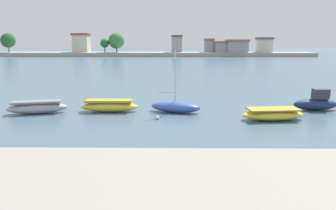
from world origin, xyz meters
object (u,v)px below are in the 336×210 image
moored_boat_6 (273,114)px  moored_boat_7 (316,103)px  moored_boat_3 (37,107)px  mooring_buoy_3 (65,106)px  moored_boat_5 (175,107)px  mooring_buoy_4 (158,117)px  moored_boat_4 (109,106)px

moored_boat_6 → moored_boat_7: (4.80, 3.60, 0.20)m
moored_boat_3 → mooring_buoy_3: bearing=41.2°
moored_boat_5 → mooring_buoy_4: bearing=-102.5°
moored_boat_3 → moored_boat_5: bearing=-10.6°
moored_boat_4 → mooring_buoy_4: bearing=-33.1°
moored_boat_5 → moored_boat_7: size_ratio=1.35×
moored_boat_5 → moored_boat_3: bearing=-161.1°
mooring_buoy_3 → moored_boat_3: bearing=-125.5°
mooring_buoy_3 → moored_boat_6: bearing=-13.8°
moored_boat_4 → moored_boat_5: moored_boat_5 is taller
moored_boat_5 → mooring_buoy_3: (-9.86, 1.68, -0.31)m
moored_boat_4 → mooring_buoy_4: moored_boat_4 is taller
moored_boat_7 → mooring_buoy_4: bearing=-167.0°
moored_boat_3 → moored_boat_6: (18.82, -2.02, -0.07)m
moored_boat_3 → moored_boat_6: bearing=-19.5°
moored_boat_4 → moored_boat_5: 5.60m
moored_boat_4 → mooring_buoy_3: moored_boat_4 is taller
moored_boat_3 → moored_boat_5: (11.44, 0.54, -0.03)m
moored_boat_3 → mooring_buoy_3: 2.74m
moored_boat_6 → moored_boat_7: size_ratio=1.28×
moored_boat_4 → mooring_buoy_3: 4.52m
moored_boat_5 → mooring_buoy_4: (-1.38, -2.52, -0.32)m
moored_boat_4 → mooring_buoy_4: size_ratio=16.67×
moored_boat_5 → mooring_buoy_3: 10.00m
moored_boat_4 → moored_boat_5: size_ratio=0.94×
moored_boat_4 → moored_boat_7: 17.80m
moored_boat_5 → mooring_buoy_3: moored_boat_5 is taller
moored_boat_3 → moored_boat_4: size_ratio=1.03×
moored_boat_4 → moored_boat_5: bearing=-2.4°
moored_boat_5 → moored_boat_7: 12.23m
moored_boat_6 → moored_boat_7: 6.00m
moored_boat_5 → moored_boat_7: moored_boat_5 is taller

